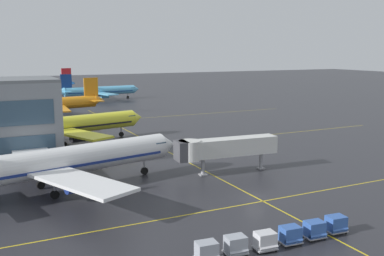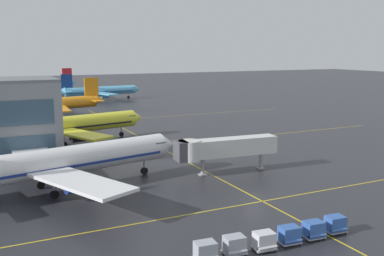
# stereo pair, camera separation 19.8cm
# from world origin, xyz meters

# --- Properties ---
(ground_plane) EXTENTS (600.00, 600.00, 0.00)m
(ground_plane) POSITION_xyz_m (0.00, 0.00, 0.00)
(ground_plane) COLOR #28282D
(airliner_front_gate) EXTENTS (38.13, 32.38, 11.92)m
(airliner_front_gate) POSITION_xyz_m (-22.67, 13.44, 4.07)
(airliner_front_gate) COLOR white
(airliner_front_gate) RESTS_ON ground
(airliner_second_row) EXTENTS (35.75, 30.35, 11.18)m
(airliner_second_row) POSITION_xyz_m (-16.00, 44.53, 3.82)
(airliner_second_row) COLOR yellow
(airliner_second_row) RESTS_ON ground
(airliner_third_row) EXTENTS (34.71, 29.59, 10.81)m
(airliner_third_row) POSITION_xyz_m (-13.71, 84.09, 3.69)
(airliner_third_row) COLOR orange
(airliner_third_row) RESTS_ON ground
(airliner_far_left_stand) EXTENTS (32.73, 28.19, 10.18)m
(airliner_far_left_stand) POSITION_xyz_m (10.86, 122.10, 3.47)
(airliner_far_left_stand) COLOR #5BB7E5
(airliner_far_left_stand) RESTS_ON ground
(airliner_far_right_stand) EXTENTS (35.17, 29.98, 10.96)m
(airliner_far_right_stand) POSITION_xyz_m (-7.90, 156.26, 3.74)
(airliner_far_right_stand) COLOR blue
(airliner_far_right_stand) RESTS_ON ground
(taxiway_markings) EXTENTS (112.77, 120.12, 0.01)m
(taxiway_markings) POSITION_xyz_m (0.00, 34.40, 0.00)
(taxiway_markings) COLOR yellow
(taxiway_markings) RESTS_ON ground
(baggage_cart_row_leftmost) EXTENTS (2.81, 1.85, 1.86)m
(baggage_cart_row_leftmost) POSITION_xyz_m (-14.03, -13.19, 1.00)
(baggage_cart_row_leftmost) COLOR #99999E
(baggage_cart_row_leftmost) RESTS_ON ground
(baggage_cart_row_second) EXTENTS (2.81, 1.85, 1.86)m
(baggage_cart_row_second) POSITION_xyz_m (-11.01, -13.25, 1.00)
(baggage_cart_row_second) COLOR #99999E
(baggage_cart_row_second) RESTS_ON ground
(baggage_cart_row_middle) EXTENTS (2.81, 1.85, 1.86)m
(baggage_cart_row_middle) POSITION_xyz_m (-7.99, -13.72, 1.00)
(baggage_cart_row_middle) COLOR #99999E
(baggage_cart_row_middle) RESTS_ON ground
(baggage_cart_row_fourth) EXTENTS (2.81, 1.85, 1.86)m
(baggage_cart_row_fourth) POSITION_xyz_m (-4.97, -13.66, 1.00)
(baggage_cart_row_fourth) COLOR #99999E
(baggage_cart_row_fourth) RESTS_ON ground
(baggage_cart_row_fifth) EXTENTS (2.81, 1.85, 1.86)m
(baggage_cart_row_fifth) POSITION_xyz_m (-1.94, -13.70, 1.00)
(baggage_cart_row_fifth) COLOR #99999E
(baggage_cart_row_fifth) RESTS_ON ground
(baggage_cart_row_rightmost) EXTENTS (2.81, 1.85, 1.86)m
(baggage_cart_row_rightmost) POSITION_xyz_m (1.08, -13.56, 1.00)
(baggage_cart_row_rightmost) COLOR #99999E
(baggage_cart_row_rightmost) RESTS_ON ground
(jet_bridge) EXTENTS (16.75, 4.21, 5.58)m
(jet_bridge) POSITION_xyz_m (1.33, 11.63, 4.05)
(jet_bridge) COLOR silver
(jet_bridge) RESTS_ON ground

